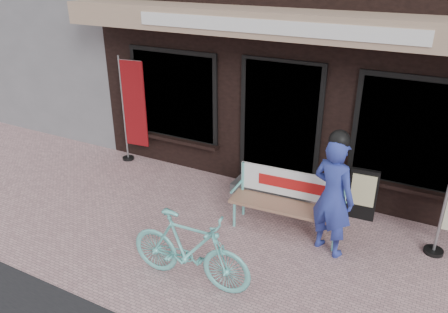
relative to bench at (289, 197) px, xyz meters
The scene contains 6 objects.
ground 1.22m from the bench, 120.85° to the right, with size 70.00×70.00×0.00m, color #BA8E90.
bench is the anchor object (origin of this frame).
person 0.77m from the bench, 19.66° to the right, with size 0.69×0.57×1.71m.
bicycle 1.73m from the bench, 111.28° to the right, with size 0.44×1.55×0.93m, color #67C9C3.
nobori_red 3.50m from the bench, 166.03° to the left, with size 0.60×0.24×2.01m.
menu_stand 1.16m from the bench, 40.96° to the left, with size 0.41×0.12×0.81m.
Camera 1 is at (2.24, -4.18, 3.56)m, focal length 35.00 mm.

